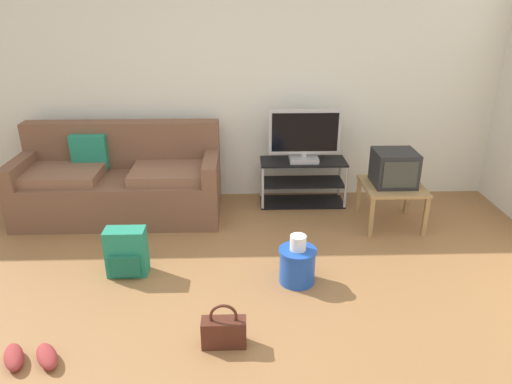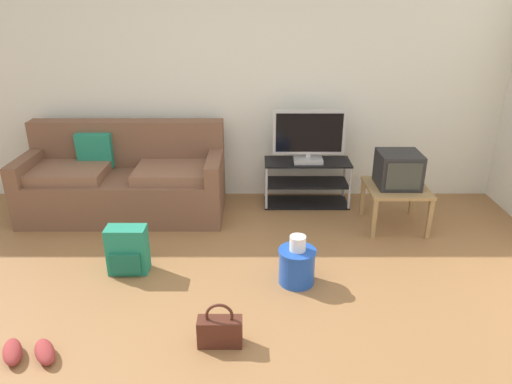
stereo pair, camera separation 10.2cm
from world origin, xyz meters
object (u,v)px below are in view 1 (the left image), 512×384
(couch, at_px, (120,183))
(tv_stand, at_px, (302,182))
(backpack, at_px, (127,252))
(cleaning_bucket, at_px, (297,263))
(side_table, at_px, (392,190))
(crt_tv, at_px, (394,168))
(flat_tv, at_px, (305,136))
(handbag, at_px, (224,331))
(sneakers_pair, at_px, (30,357))

(couch, relative_size, tv_stand, 2.21)
(backpack, height_order, cleaning_bucket, cleaning_bucket)
(side_table, relative_size, crt_tv, 1.47)
(backpack, bearing_deg, flat_tv, 58.04)
(couch, distance_m, handbag, 2.36)
(sneakers_pair, bearing_deg, flat_tv, 50.12)
(handbag, bearing_deg, crt_tv, 47.65)
(couch, relative_size, sneakers_pair, 4.67)
(tv_stand, height_order, backpack, tv_stand)
(backpack, distance_m, handbag, 1.21)
(couch, xyz_separation_m, tv_stand, (1.91, 0.21, -0.10))
(couch, xyz_separation_m, flat_tv, (1.91, 0.19, 0.42))
(backpack, bearing_deg, side_table, 36.95)
(flat_tv, bearing_deg, couch, -174.35)
(tv_stand, height_order, sneakers_pair, tv_stand)
(side_table, xyz_separation_m, sneakers_pair, (-2.80, -1.86, -0.32))
(backpack, bearing_deg, tv_stand, 58.50)
(sneakers_pair, bearing_deg, couch, 87.95)
(flat_tv, height_order, side_table, flat_tv)
(tv_stand, distance_m, side_table, 0.98)
(handbag, bearing_deg, couch, 118.59)
(side_table, distance_m, backpack, 2.56)
(tv_stand, xyz_separation_m, cleaning_bucket, (-0.23, -1.54, -0.07))
(couch, height_order, sneakers_pair, couch)
(cleaning_bucket, bearing_deg, flat_tv, 81.56)
(tv_stand, height_order, crt_tv, crt_tv)
(crt_tv, relative_size, backpack, 0.98)
(tv_stand, relative_size, sneakers_pair, 2.11)
(flat_tv, bearing_deg, handbag, -109.20)
(flat_tv, height_order, backpack, flat_tv)
(tv_stand, distance_m, crt_tv, 1.02)
(flat_tv, bearing_deg, sneakers_pair, -129.88)
(flat_tv, distance_m, crt_tv, 0.97)
(flat_tv, relative_size, handbag, 2.35)
(side_table, height_order, sneakers_pair, side_table)
(side_table, relative_size, sneakers_pair, 1.33)
(couch, bearing_deg, tv_stand, 6.32)
(tv_stand, height_order, flat_tv, flat_tv)
(side_table, bearing_deg, flat_tv, 147.53)
(couch, height_order, tv_stand, couch)
(couch, height_order, flat_tv, flat_tv)
(side_table, relative_size, cleaning_bucket, 1.40)
(side_table, xyz_separation_m, backpack, (-2.41, -0.84, -0.17))
(tv_stand, xyz_separation_m, sneakers_pair, (-1.98, -2.40, -0.20))
(crt_tv, height_order, cleaning_bucket, crt_tv)
(tv_stand, distance_m, cleaning_bucket, 1.56)
(flat_tv, distance_m, sneakers_pair, 3.18)
(tv_stand, xyz_separation_m, side_table, (0.81, -0.54, 0.12))
(flat_tv, xyz_separation_m, backpack, (-1.60, -1.36, -0.57))
(side_table, distance_m, crt_tv, 0.22)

